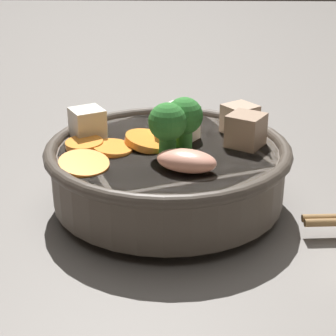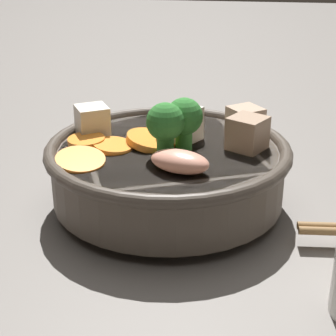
# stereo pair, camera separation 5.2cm
# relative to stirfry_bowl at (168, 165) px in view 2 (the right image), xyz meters

# --- Properties ---
(ground_plane) EXTENTS (3.00, 3.00, 0.00)m
(ground_plane) POSITION_rel_stirfry_bowl_xyz_m (0.00, -0.00, -0.04)
(ground_plane) COLOR slate
(stirfry_bowl) EXTENTS (0.23, 0.23, 0.11)m
(stirfry_bowl) POSITION_rel_stirfry_bowl_xyz_m (0.00, 0.00, 0.00)
(stirfry_bowl) COLOR #51473D
(stirfry_bowl) RESTS_ON ground_plane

